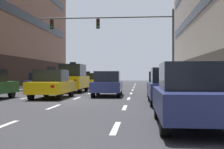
{
  "coord_description": "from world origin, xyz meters",
  "views": [
    {
      "loc": [
        3.7,
        -15.98,
        1.39
      ],
      "look_at": [
        0.94,
        14.83,
        1.43
      ],
      "focal_mm": 49.1,
      "sensor_mm": 36.0,
      "label": 1
    }
  ],
  "objects_px": {
    "taxi_driving_4": "(88,81)",
    "taxi_driving_2": "(52,84)",
    "pedestrian_1": "(187,80)",
    "car_parked_1": "(169,86)",
    "car_driving_0": "(108,84)",
    "traffic_signal_0": "(125,32)",
    "car_parked_0": "(192,95)",
    "taxi_driving_1": "(73,78)",
    "car_parked_2": "(161,84)",
    "car_driving_3": "(42,82)"
  },
  "relations": [
    {
      "from": "taxi_driving_1",
      "to": "car_driving_3",
      "type": "bearing_deg",
      "value": 152.65
    },
    {
      "from": "taxi_driving_2",
      "to": "car_parked_0",
      "type": "bearing_deg",
      "value": -55.31
    },
    {
      "from": "pedestrian_1",
      "to": "car_parked_1",
      "type": "bearing_deg",
      "value": -104.27
    },
    {
      "from": "taxi_driving_1",
      "to": "taxi_driving_2",
      "type": "xyz_separation_m",
      "value": [
        0.12,
        -6.25,
        -0.27
      ]
    },
    {
      "from": "car_parked_1",
      "to": "car_parked_2",
      "type": "relative_size",
      "value": 1.06
    },
    {
      "from": "car_driving_0",
      "to": "car_parked_1",
      "type": "height_order",
      "value": "car_parked_1"
    },
    {
      "from": "taxi_driving_1",
      "to": "taxi_driving_2",
      "type": "height_order",
      "value": "taxi_driving_1"
    },
    {
      "from": "taxi_driving_4",
      "to": "taxi_driving_2",
      "type": "bearing_deg",
      "value": -89.82
    },
    {
      "from": "car_driving_3",
      "to": "car_parked_1",
      "type": "relative_size",
      "value": 0.91
    },
    {
      "from": "car_parked_0",
      "to": "taxi_driving_2",
      "type": "bearing_deg",
      "value": 124.69
    },
    {
      "from": "car_parked_1",
      "to": "pedestrian_1",
      "type": "relative_size",
      "value": 3.07
    },
    {
      "from": "taxi_driving_4",
      "to": "car_parked_2",
      "type": "xyz_separation_m",
      "value": [
        6.63,
        -10.49,
        0.02
      ]
    },
    {
      "from": "car_driving_0",
      "to": "taxi_driving_2",
      "type": "xyz_separation_m",
      "value": [
        -3.11,
        -1.96,
        0.04
      ]
    },
    {
      "from": "traffic_signal_0",
      "to": "pedestrian_1",
      "type": "height_order",
      "value": "traffic_signal_0"
    },
    {
      "from": "taxi_driving_2",
      "to": "taxi_driving_4",
      "type": "xyz_separation_m",
      "value": [
        -0.04,
        13.07,
        -0.06
      ]
    },
    {
      "from": "car_driving_0",
      "to": "taxi_driving_1",
      "type": "relative_size",
      "value": 0.95
    },
    {
      "from": "taxi_driving_4",
      "to": "car_parked_0",
      "type": "bearing_deg",
      "value": -73.64
    },
    {
      "from": "car_driving_0",
      "to": "car_parked_0",
      "type": "xyz_separation_m",
      "value": [
        3.47,
        -11.48,
        0.04
      ]
    },
    {
      "from": "car_parked_0",
      "to": "car_parked_1",
      "type": "xyz_separation_m",
      "value": [
        0.0,
        6.39,
        0.01
      ]
    },
    {
      "from": "car_parked_2",
      "to": "car_driving_3",
      "type": "bearing_deg",
      "value": 151.73
    },
    {
      "from": "car_driving_0",
      "to": "car_parked_1",
      "type": "distance_m",
      "value": 6.16
    },
    {
      "from": "car_driving_0",
      "to": "taxi_driving_1",
      "type": "height_order",
      "value": "taxi_driving_1"
    },
    {
      "from": "taxi_driving_1",
      "to": "car_parked_1",
      "type": "height_order",
      "value": "taxi_driving_1"
    },
    {
      "from": "car_driving_3",
      "to": "traffic_signal_0",
      "type": "height_order",
      "value": "traffic_signal_0"
    },
    {
      "from": "taxi_driving_1",
      "to": "car_parked_2",
      "type": "xyz_separation_m",
      "value": [
        6.71,
        -3.67,
        -0.32
      ]
    },
    {
      "from": "car_parked_0",
      "to": "traffic_signal_0",
      "type": "height_order",
      "value": "traffic_signal_0"
    },
    {
      "from": "pedestrian_1",
      "to": "car_driving_3",
      "type": "bearing_deg",
      "value": 166.92
    },
    {
      "from": "car_driving_0",
      "to": "taxi_driving_2",
      "type": "height_order",
      "value": "taxi_driving_2"
    },
    {
      "from": "car_parked_2",
      "to": "pedestrian_1",
      "type": "distance_m",
      "value": 3.27
    },
    {
      "from": "taxi_driving_2",
      "to": "car_parked_0",
      "type": "xyz_separation_m",
      "value": [
        6.59,
        -9.52,
        0.0
      ]
    },
    {
      "from": "car_driving_3",
      "to": "pedestrian_1",
      "type": "height_order",
      "value": "pedestrian_1"
    },
    {
      "from": "car_driving_0",
      "to": "traffic_signal_0",
      "type": "height_order",
      "value": "traffic_signal_0"
    },
    {
      "from": "taxi_driving_1",
      "to": "car_parked_0",
      "type": "distance_m",
      "value": 17.14
    },
    {
      "from": "car_parked_2",
      "to": "pedestrian_1",
      "type": "relative_size",
      "value": 2.89
    },
    {
      "from": "car_driving_0",
      "to": "taxi_driving_1",
      "type": "bearing_deg",
      "value": 127.03
    },
    {
      "from": "car_driving_3",
      "to": "car_parked_2",
      "type": "relative_size",
      "value": 0.97
    },
    {
      "from": "traffic_signal_0",
      "to": "taxi_driving_2",
      "type": "bearing_deg",
      "value": -114.98
    },
    {
      "from": "taxi_driving_1",
      "to": "taxi_driving_2",
      "type": "bearing_deg",
      "value": -88.87
    },
    {
      "from": "car_parked_1",
      "to": "car_driving_3",
      "type": "bearing_deg",
      "value": 131.73
    },
    {
      "from": "car_driving_3",
      "to": "car_parked_0",
      "type": "distance_m",
      "value": 19.93
    },
    {
      "from": "car_parked_2",
      "to": "traffic_signal_0",
      "type": "distance_m",
      "value": 7.7
    },
    {
      "from": "taxi_driving_1",
      "to": "taxi_driving_4",
      "type": "distance_m",
      "value": 6.83
    },
    {
      "from": "car_driving_0",
      "to": "traffic_signal_0",
      "type": "relative_size",
      "value": 0.37
    },
    {
      "from": "taxi_driving_2",
      "to": "car_driving_3",
      "type": "relative_size",
      "value": 1.08
    },
    {
      "from": "car_parked_1",
      "to": "pedestrian_1",
      "type": "height_order",
      "value": "car_parked_1"
    },
    {
      "from": "car_parked_0",
      "to": "traffic_signal_0",
      "type": "xyz_separation_m",
      "value": [
        -2.66,
        17.94,
        4.2
      ]
    },
    {
      "from": "pedestrian_1",
      "to": "traffic_signal_0",
      "type": "bearing_deg",
      "value": 144.92
    },
    {
      "from": "car_driving_0",
      "to": "car_parked_1",
      "type": "xyz_separation_m",
      "value": [
        3.47,
        -5.09,
        0.05
      ]
    },
    {
      "from": "car_driving_3",
      "to": "car_parked_0",
      "type": "xyz_separation_m",
      "value": [
        9.78,
        -17.36,
        0.07
      ]
    },
    {
      "from": "traffic_signal_0",
      "to": "car_driving_3",
      "type": "bearing_deg",
      "value": -175.34
    }
  ]
}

